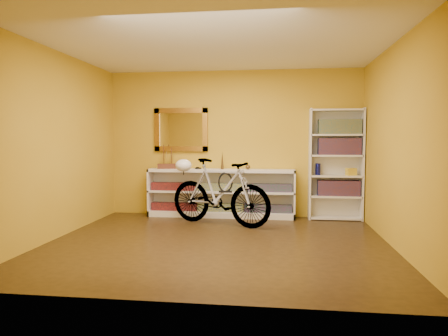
# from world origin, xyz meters

# --- Properties ---
(floor) EXTENTS (4.50, 4.00, 0.01)m
(floor) POSITION_xyz_m (0.00, 0.00, -0.01)
(floor) COLOR black
(floor) RESTS_ON ground
(ceiling) EXTENTS (4.50, 4.00, 0.01)m
(ceiling) POSITION_xyz_m (0.00, 0.00, 2.60)
(ceiling) COLOR silver
(ceiling) RESTS_ON ground
(back_wall) EXTENTS (4.50, 0.01, 2.60)m
(back_wall) POSITION_xyz_m (0.00, 2.00, 1.30)
(back_wall) COLOR #B78F1B
(back_wall) RESTS_ON ground
(left_wall) EXTENTS (0.01, 4.00, 2.60)m
(left_wall) POSITION_xyz_m (-2.25, 0.00, 1.30)
(left_wall) COLOR #B78F1B
(left_wall) RESTS_ON ground
(right_wall) EXTENTS (0.01, 4.00, 2.60)m
(right_wall) POSITION_xyz_m (2.25, 0.00, 1.30)
(right_wall) COLOR #B78F1B
(right_wall) RESTS_ON ground
(gilt_mirror) EXTENTS (0.98, 0.06, 0.78)m
(gilt_mirror) POSITION_xyz_m (-0.95, 1.97, 1.55)
(gilt_mirror) COLOR brown
(gilt_mirror) RESTS_ON back_wall
(wall_socket) EXTENTS (0.09, 0.02, 0.09)m
(wall_socket) POSITION_xyz_m (0.90, 1.99, 0.25)
(wall_socket) COLOR silver
(wall_socket) RESTS_ON back_wall
(console_unit) EXTENTS (2.60, 0.35, 0.85)m
(console_unit) POSITION_xyz_m (-0.20, 1.81, 0.42)
(console_unit) COLOR silver
(console_unit) RESTS_ON floor
(cd_row_lower) EXTENTS (2.50, 0.13, 0.14)m
(cd_row_lower) POSITION_xyz_m (-0.20, 1.79, 0.17)
(cd_row_lower) COLOR black
(cd_row_lower) RESTS_ON console_unit
(cd_row_upper) EXTENTS (2.50, 0.13, 0.14)m
(cd_row_upper) POSITION_xyz_m (-0.20, 1.79, 0.54)
(cd_row_upper) COLOR navy
(cd_row_upper) RESTS_ON console_unit
(model_ship) EXTENTS (0.38, 0.22, 0.43)m
(model_ship) POSITION_xyz_m (-1.16, 1.81, 1.06)
(model_ship) COLOR #452113
(model_ship) RESTS_ON console_unit
(toy_car) EXTENTS (0.00, 0.00, 0.00)m
(toy_car) POSITION_xyz_m (-0.61, 1.81, 0.85)
(toy_car) COLOR black
(toy_car) RESTS_ON console_unit
(bronze_ornament) EXTENTS (0.06, 0.06, 0.32)m
(bronze_ornament) POSITION_xyz_m (-0.17, 1.81, 1.01)
(bronze_ornament) COLOR #50391B
(bronze_ornament) RESTS_ON console_unit
(decorative_orb) EXTENTS (0.08, 0.08, 0.08)m
(decorative_orb) POSITION_xyz_m (0.28, 1.81, 0.89)
(decorative_orb) COLOR #50391B
(decorative_orb) RESTS_ON console_unit
(bookcase) EXTENTS (0.90, 0.30, 1.90)m
(bookcase) POSITION_xyz_m (1.78, 1.84, 0.95)
(bookcase) COLOR silver
(bookcase) RESTS_ON floor
(book_row_a) EXTENTS (0.70, 0.22, 0.26)m
(book_row_a) POSITION_xyz_m (1.83, 1.84, 0.55)
(book_row_a) COLOR maroon
(book_row_a) RESTS_ON bookcase
(book_row_b) EXTENTS (0.70, 0.22, 0.28)m
(book_row_b) POSITION_xyz_m (1.83, 1.84, 1.25)
(book_row_b) COLOR maroon
(book_row_b) RESTS_ON bookcase
(book_row_c) EXTENTS (0.70, 0.22, 0.25)m
(book_row_c) POSITION_xyz_m (1.83, 1.84, 1.59)
(book_row_c) COLOR #1C5062
(book_row_c) RESTS_ON bookcase
(travel_mug) EXTENTS (0.09, 0.09, 0.20)m
(travel_mug) POSITION_xyz_m (1.48, 1.82, 0.86)
(travel_mug) COLOR navy
(travel_mug) RESTS_ON bookcase
(red_tin) EXTENTS (0.17, 0.17, 0.19)m
(red_tin) POSITION_xyz_m (1.58, 1.87, 1.56)
(red_tin) COLOR maroon
(red_tin) RESTS_ON bookcase
(yellow_bag) EXTENTS (0.19, 0.15, 0.12)m
(yellow_bag) POSITION_xyz_m (2.03, 1.80, 0.83)
(yellow_bag) COLOR gold
(yellow_bag) RESTS_ON bookcase
(bicycle) EXTENTS (1.11, 1.86, 1.07)m
(bicycle) POSITION_xyz_m (-0.13, 1.12, 0.53)
(bicycle) COLOR silver
(bicycle) RESTS_ON floor
(helmet) EXTENTS (0.27, 0.26, 0.21)m
(helmet) POSITION_xyz_m (-0.77, 1.38, 0.94)
(helmet) COLOR white
(helmet) RESTS_ON bicycle
(u_lock) EXTENTS (0.24, 0.03, 0.24)m
(u_lock) POSITION_xyz_m (-0.03, 1.08, 0.69)
(u_lock) COLOR black
(u_lock) RESTS_ON bicycle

